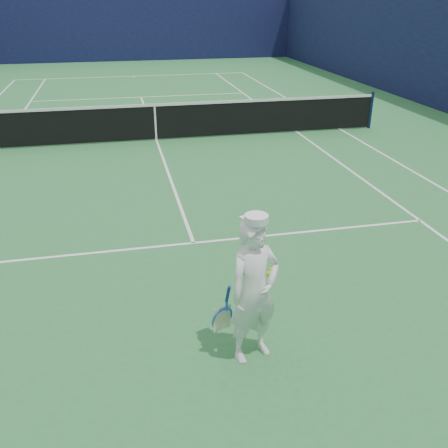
% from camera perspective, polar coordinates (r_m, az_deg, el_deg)
% --- Properties ---
extents(ground, '(80.00, 80.00, 0.00)m').
position_cam_1_polar(ground, '(14.13, -7.73, 9.47)').
color(ground, '#2B723A').
rests_on(ground, ground).
extents(court_markings, '(11.03, 23.83, 0.01)m').
position_cam_1_polar(court_markings, '(14.13, -7.73, 9.48)').
color(court_markings, white).
rests_on(court_markings, ground).
extents(windscreen_fence, '(20.12, 36.12, 4.00)m').
position_cam_1_polar(windscreen_fence, '(13.74, -8.22, 17.52)').
color(windscreen_fence, '#0F1239').
rests_on(windscreen_fence, ground).
extents(tennis_net, '(12.88, 0.09, 1.07)m').
position_cam_1_polar(tennis_net, '(14.00, -7.86, 11.65)').
color(tennis_net, '#141E4C').
rests_on(tennis_net, ground).
extents(tennis_player, '(0.84, 0.57, 1.73)m').
position_cam_1_polar(tennis_player, '(5.36, 3.46, -7.65)').
color(tennis_player, white).
rests_on(tennis_player, ground).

